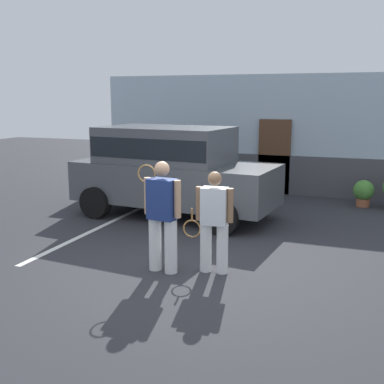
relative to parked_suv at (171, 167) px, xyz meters
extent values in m
plane|color=#2D2D33|center=(1.56, -3.34, -1.15)|extent=(40.00, 40.00, 0.00)
cube|color=silver|center=(-1.02, -1.84, -1.14)|extent=(0.12, 4.40, 0.01)
cube|color=silver|center=(1.56, 3.65, 0.52)|extent=(10.19, 0.30, 3.34)
cube|color=#4C4C51|center=(1.56, 3.45, -0.60)|extent=(8.56, 0.10, 1.10)
cube|color=brown|center=(1.71, 3.43, -0.10)|extent=(0.90, 0.06, 2.10)
cube|color=#4C4F54|center=(0.11, -0.01, -0.35)|extent=(4.76, 2.32, 0.90)
cube|color=#4C4F54|center=(-0.14, 0.01, 0.50)|extent=(3.05, 2.02, 0.80)
cube|color=black|center=(-0.14, 0.01, 0.48)|extent=(2.99, 2.04, 0.44)
cylinder|color=black|center=(1.74, 0.79, -0.79)|extent=(0.74, 0.33, 0.72)
cylinder|color=black|center=(1.56, -1.10, -0.79)|extent=(0.74, 0.33, 0.72)
cylinder|color=black|center=(-1.35, 1.08, -0.79)|extent=(0.74, 0.33, 0.72)
cylinder|color=black|center=(-1.52, -0.81, -0.79)|extent=(0.74, 0.33, 0.72)
cylinder|color=white|center=(1.44, -3.41, -0.72)|extent=(0.20, 0.20, 0.85)
cylinder|color=white|center=(1.15, -3.37, -0.72)|extent=(0.20, 0.20, 0.85)
cube|color=navy|center=(1.29, -3.39, 0.02)|extent=(0.47, 0.33, 0.63)
sphere|color=tan|center=(1.29, -3.39, 0.49)|extent=(0.24, 0.24, 0.24)
cylinder|color=tan|center=(1.56, -3.42, 0.05)|extent=(0.11, 0.11, 0.58)
cylinder|color=tan|center=(1.03, -3.35, 0.05)|extent=(0.11, 0.11, 0.58)
torus|color=olive|center=(0.99, -3.29, 0.39)|extent=(0.29, 0.07, 0.29)
cylinder|color=olive|center=(0.99, -3.29, 0.16)|extent=(0.03, 0.03, 0.20)
cylinder|color=white|center=(2.19, -3.14, -0.76)|extent=(0.18, 0.18, 0.78)
cylinder|color=white|center=(1.93, -3.15, -0.76)|extent=(0.18, 0.18, 0.78)
cube|color=silver|center=(2.06, -3.14, -0.08)|extent=(0.41, 0.27, 0.58)
sphere|color=#8C6647|center=(2.06, -3.14, 0.35)|extent=(0.22, 0.22, 0.22)
cylinder|color=#8C6647|center=(2.31, -3.13, -0.05)|extent=(0.10, 0.10, 0.53)
cylinder|color=#8C6647|center=(1.81, -3.16, -0.05)|extent=(0.10, 0.10, 0.53)
torus|color=olive|center=(1.68, -3.12, -0.48)|extent=(0.37, 0.05, 0.37)
cylinder|color=olive|center=(1.68, -3.12, -0.25)|extent=(0.03, 0.03, 0.20)
cylinder|color=#9E5638|center=(4.16, 2.57, -1.05)|extent=(0.33, 0.33, 0.20)
sphere|color=#4C8C38|center=(4.16, 2.57, -0.73)|extent=(0.51, 0.51, 0.51)
camera|label=1|loc=(4.27, -10.01, 1.58)|focal=44.93mm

